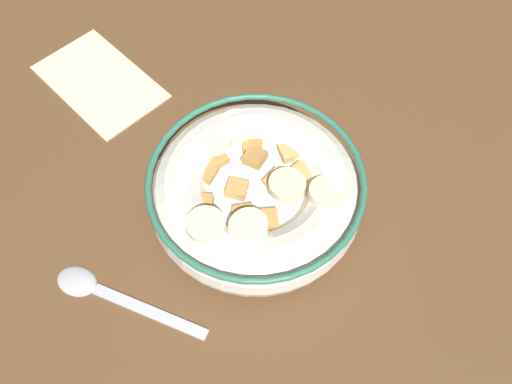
% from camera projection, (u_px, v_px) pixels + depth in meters
% --- Properties ---
extents(ground_plane, '(0.97, 0.97, 0.02)m').
position_uv_depth(ground_plane, '(256.00, 213.00, 0.50)').
color(ground_plane, brown).
extents(cereal_bowl, '(0.20, 0.20, 0.06)m').
position_uv_depth(cereal_bowl, '(256.00, 192.00, 0.47)').
color(cereal_bowl, silver).
rests_on(cereal_bowl, ground_plane).
extents(spoon, '(0.15, 0.03, 0.01)m').
position_uv_depth(spoon, '(99.00, 290.00, 0.45)').
color(spoon, '#B7B7BC').
rests_on(spoon, ground_plane).
extents(folded_napkin, '(0.17, 0.13, 0.00)m').
position_uv_depth(folded_napkin, '(99.00, 81.00, 0.58)').
color(folded_napkin, beige).
rests_on(folded_napkin, ground_plane).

